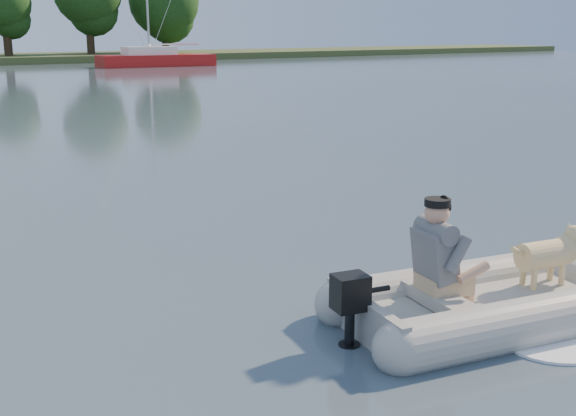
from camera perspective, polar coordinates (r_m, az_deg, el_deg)
water at (r=7.02m, az=11.23°, el=-10.00°), size 160.00×160.00×0.00m
dinghy at (r=7.43m, az=16.23°, el=-4.09°), size 5.22×4.15×1.37m
man at (r=7.01m, az=11.69°, el=-3.34°), size 0.82×0.74×1.07m
dog at (r=7.90m, az=19.56°, el=-3.83°), size 0.97×0.50×0.62m
outboard_motor at (r=6.64m, az=4.91°, el=-8.31°), size 0.46×0.36×0.78m
sailboat at (r=57.50m, az=-10.44°, el=11.48°), size 9.06×3.37×12.20m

